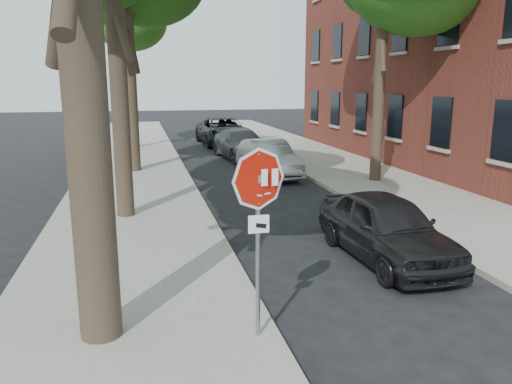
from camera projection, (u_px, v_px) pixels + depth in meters
The scene contains 11 objects.
ground at pixel (306, 337), 7.07m from camera, with size 120.00×120.00×0.00m, color black.
sidewalk_left at pixel (132, 181), 17.91m from camera, with size 4.00×55.00×0.12m, color gray.
sidewalk_right at pixel (352, 172), 19.81m from camera, with size 4.00×55.00×0.12m, color gray.
curb_left at pixel (189, 179), 18.37m from camera, with size 0.12×55.00×0.13m, color #9E9384.
curb_right at pixel (303, 174), 19.35m from camera, with size 0.12×55.00×0.13m, color #9E9384.
stop_sign at pixel (258, 207), 6.47m from camera, with size 0.76×0.34×2.61m.
tree_far at pixel (121, 7), 24.99m from camera, with size 5.29×4.91×9.33m.
car_a at pixel (386, 227), 10.05m from camera, with size 1.59×3.96×1.35m, color black.
car_b at pixel (268, 158), 19.09m from camera, with size 1.46×4.18×1.38m, color #A3A5AB.
car_c at pixel (241, 144), 23.57m from camera, with size 1.91×4.69×1.36m, color #47464B.
car_d at pixel (224, 131), 28.75m from camera, with size 2.58×5.60×1.56m, color black.
Camera 1 is at (-2.16, -6.13, 3.53)m, focal length 35.00 mm.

